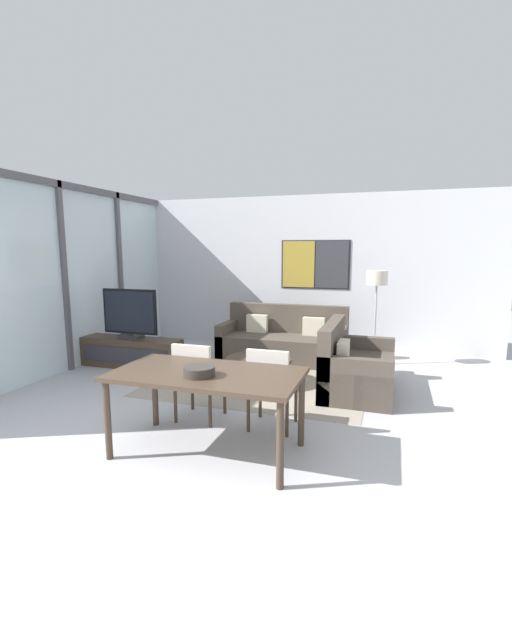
{
  "coord_description": "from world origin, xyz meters",
  "views": [
    {
      "loc": [
        1.67,
        -2.44,
        1.82
      ],
      "look_at": [
        0.05,
        2.58,
        0.95
      ],
      "focal_mm": 24.0,
      "sensor_mm": 36.0,
      "label": 1
    }
  ],
  "objects_px": {
    "tv_console": "(132,352)",
    "dining_table": "(207,380)",
    "fruit_bowl": "(199,371)",
    "floor_lamp": "(377,286)",
    "dining_chair_left": "(197,376)",
    "coffee_table": "(259,364)",
    "sofa_main": "(284,342)",
    "television": "(130,314)",
    "dining_chair_centre": "(271,383)",
    "sofa_side": "(352,369)"
  },
  "relations": [
    {
      "from": "tv_console",
      "to": "dining_table",
      "type": "height_order",
      "value": "dining_table"
    },
    {
      "from": "fruit_bowl",
      "to": "floor_lamp",
      "type": "height_order",
      "value": "floor_lamp"
    },
    {
      "from": "floor_lamp",
      "to": "dining_chair_left",
      "type": "bearing_deg",
      "value": -120.05
    },
    {
      "from": "coffee_table",
      "to": "dining_chair_left",
      "type": "bearing_deg",
      "value": -99.09
    },
    {
      "from": "dining_chair_left",
      "to": "sofa_main",
      "type": "bearing_deg",
      "value": 85.33
    },
    {
      "from": "television",
      "to": "dining_chair_centre",
      "type": "xyz_separation_m",
      "value": [
        2.73,
        -1.61,
        -0.34
      ]
    },
    {
      "from": "coffee_table",
      "to": "dining_chair_left",
      "type": "height_order",
      "value": "dining_chair_left"
    },
    {
      "from": "television",
      "to": "sofa_side",
      "type": "relative_size",
      "value": 0.65
    },
    {
      "from": "coffee_table",
      "to": "dining_chair_centre",
      "type": "relative_size",
      "value": 1.05
    },
    {
      "from": "tv_console",
      "to": "dining_table",
      "type": "xyz_separation_m",
      "value": [
        2.32,
        -2.26,
        0.45
      ]
    },
    {
      "from": "tv_console",
      "to": "dining_chair_left",
      "type": "relative_size",
      "value": 1.88
    },
    {
      "from": "dining_table",
      "to": "floor_lamp",
      "type": "relative_size",
      "value": 1.11
    },
    {
      "from": "coffee_table",
      "to": "fruit_bowl",
      "type": "height_order",
      "value": "fruit_bowl"
    },
    {
      "from": "television",
      "to": "fruit_bowl",
      "type": "xyz_separation_m",
      "value": [
        2.31,
        -2.39,
        -0.03
      ]
    },
    {
      "from": "fruit_bowl",
      "to": "floor_lamp",
      "type": "distance_m",
      "value": 3.92
    },
    {
      "from": "dining_chair_centre",
      "to": "fruit_bowl",
      "type": "xyz_separation_m",
      "value": [
        -0.42,
        -0.78,
        0.3
      ]
    },
    {
      "from": "tv_console",
      "to": "coffee_table",
      "type": "height_order",
      "value": "tv_console"
    },
    {
      "from": "dining_chair_left",
      "to": "fruit_bowl",
      "type": "height_order",
      "value": "dining_chair_left"
    },
    {
      "from": "sofa_side",
      "to": "dining_chair_left",
      "type": "relative_size",
      "value": 1.66
    },
    {
      "from": "sofa_main",
      "to": "fruit_bowl",
      "type": "bearing_deg",
      "value": -87.41
    },
    {
      "from": "dining_chair_centre",
      "to": "floor_lamp",
      "type": "relative_size",
      "value": 0.57
    },
    {
      "from": "sofa_main",
      "to": "dining_chair_centre",
      "type": "bearing_deg",
      "value": -78.31
    },
    {
      "from": "sofa_side",
      "to": "dining_chair_centre",
      "type": "relative_size",
      "value": 1.66
    },
    {
      "from": "television",
      "to": "fruit_bowl",
      "type": "bearing_deg",
      "value": -45.98
    },
    {
      "from": "tv_console",
      "to": "dining_chair_centre",
      "type": "xyz_separation_m",
      "value": [
        2.73,
        -1.61,
        0.27
      ]
    },
    {
      "from": "sofa_side",
      "to": "dining_table",
      "type": "relative_size",
      "value": 0.86
    },
    {
      "from": "dining_table",
      "to": "fruit_bowl",
      "type": "bearing_deg",
      "value": -95.64
    },
    {
      "from": "sofa_main",
      "to": "fruit_bowl",
      "type": "height_order",
      "value": "sofa_main"
    },
    {
      "from": "sofa_main",
      "to": "dining_table",
      "type": "height_order",
      "value": "sofa_main"
    },
    {
      "from": "television",
      "to": "sofa_main",
      "type": "relative_size",
      "value": 0.45
    },
    {
      "from": "sofa_main",
      "to": "dining_table",
      "type": "xyz_separation_m",
      "value": [
        0.17,
        -3.45,
        0.39
      ]
    },
    {
      "from": "dining_table",
      "to": "coffee_table",
      "type": "bearing_deg",
      "value": 94.82
    },
    {
      "from": "tv_console",
      "to": "television",
      "type": "height_order",
      "value": "television"
    },
    {
      "from": "television",
      "to": "dining_chair_left",
      "type": "xyz_separation_m",
      "value": [
        1.92,
        -1.63,
        -0.34
      ]
    },
    {
      "from": "dining_chair_left",
      "to": "dining_chair_centre",
      "type": "bearing_deg",
      "value": 1.62
    },
    {
      "from": "sofa_main",
      "to": "dining_chair_centre",
      "type": "relative_size",
      "value": 2.4
    },
    {
      "from": "dining_chair_left",
      "to": "dining_chair_centre",
      "type": "height_order",
      "value": "same"
    },
    {
      "from": "coffee_table",
      "to": "television",
      "type": "bearing_deg",
      "value": 174.81
    },
    {
      "from": "tv_console",
      "to": "coffee_table",
      "type": "distance_m",
      "value": 2.16
    },
    {
      "from": "sofa_main",
      "to": "floor_lamp",
      "type": "relative_size",
      "value": 1.37
    },
    {
      "from": "coffee_table",
      "to": "dining_chair_centre",
      "type": "height_order",
      "value": "dining_chair_centre"
    },
    {
      "from": "dining_table",
      "to": "dining_chair_centre",
      "type": "height_order",
      "value": "dining_chair_centre"
    },
    {
      "from": "sofa_main",
      "to": "dining_table",
      "type": "relative_size",
      "value": 1.23
    },
    {
      "from": "television",
      "to": "dining_table",
      "type": "distance_m",
      "value": 3.25
    },
    {
      "from": "sofa_side",
      "to": "floor_lamp",
      "type": "height_order",
      "value": "floor_lamp"
    },
    {
      "from": "television",
      "to": "sofa_main",
      "type": "height_order",
      "value": "television"
    },
    {
      "from": "tv_console",
      "to": "sofa_side",
      "type": "xyz_separation_m",
      "value": [
        3.4,
        -0.12,
        0.06
      ]
    },
    {
      "from": "fruit_bowl",
      "to": "tv_console",
      "type": "bearing_deg",
      "value": 134.03
    },
    {
      "from": "sofa_main",
      "to": "dining_chair_left",
      "type": "height_order",
      "value": "sofa_main"
    },
    {
      "from": "coffee_table",
      "to": "dining_chair_centre",
      "type": "distance_m",
      "value": 1.55
    }
  ]
}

